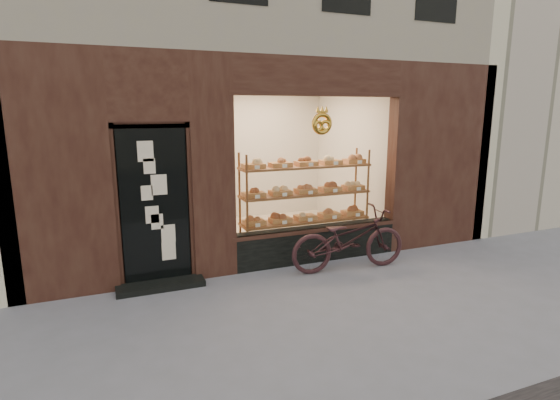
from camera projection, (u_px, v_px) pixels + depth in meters
name	position (u px, v px, depth m)	size (l,w,h in m)	color
ground	(366.00, 324.00, 4.89)	(90.00, 90.00, 0.00)	slate
neighbor_right	(551.00, 33.00, 12.50)	(12.00, 7.00, 9.00)	beige
display_shelf	(305.00, 201.00, 7.19)	(2.20, 0.45, 1.70)	brown
bicycle	(349.00, 239.00, 6.47)	(0.62, 1.79, 0.94)	#331A1D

